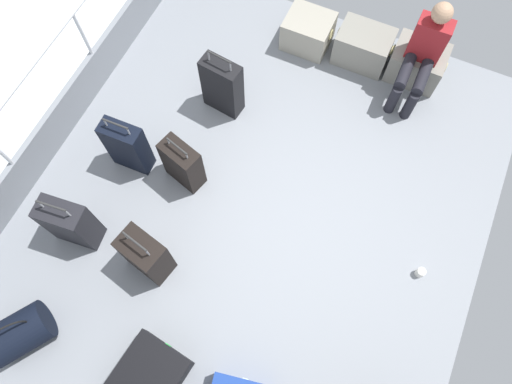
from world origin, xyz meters
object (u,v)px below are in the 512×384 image
at_px(cargo_crate_0, 308,31).
at_px(suitcase_6, 70,223).
at_px(suitcase_2, 146,255).
at_px(passenger_seated, 423,53).
at_px(paper_cup, 420,272).
at_px(duffel_bag, 20,333).
at_px(cargo_crate_2, 417,63).
at_px(suitcase_4, 222,86).
at_px(suitcase_3, 127,146).
at_px(suitcase_1, 183,164).
at_px(suitcase_5, 147,380).
at_px(cargo_crate_1, 363,47).

distance_m(cargo_crate_0, suitcase_6, 3.25).
xyz_separation_m(suitcase_2, suitcase_6, (-0.77, -0.03, 0.02)).
bearing_deg(passenger_seated, paper_cup, -69.48).
xyz_separation_m(cargo_crate_0, duffel_bag, (-1.03, -4.06, -0.00)).
relative_size(suitcase_6, paper_cup, 7.70).
relative_size(cargo_crate_2, duffel_bag, 0.97).
bearing_deg(suitcase_2, suitcase_4, 94.55).
bearing_deg(suitcase_3, passenger_seated, 42.02).
xyz_separation_m(passenger_seated, duffel_bag, (-2.28, -3.96, -0.39)).
distance_m(suitcase_1, suitcase_6, 1.16).
relative_size(cargo_crate_2, suitcase_5, 0.84).
bearing_deg(suitcase_2, cargo_crate_1, 72.16).
relative_size(suitcase_1, suitcase_4, 0.81).
xyz_separation_m(cargo_crate_0, suitcase_6, (-1.12, -3.05, 0.13)).
relative_size(suitcase_5, duffel_bag, 1.15).
bearing_deg(duffel_bag, suitcase_1, 74.23).
bearing_deg(duffel_bag, suitcase_6, 94.82).
distance_m(passenger_seated, suitcase_6, 3.79).
height_order(cargo_crate_0, suitcase_5, cargo_crate_0).
distance_m(cargo_crate_1, suitcase_1, 2.41).
xyz_separation_m(cargo_crate_2, paper_cup, (0.74, -2.16, -0.14)).
xyz_separation_m(passenger_seated, suitcase_5, (-1.11, -3.84, -0.45)).
bearing_deg(passenger_seated, cargo_crate_2, 90.00).
distance_m(passenger_seated, suitcase_1, 2.64).
distance_m(suitcase_4, paper_cup, 2.66).
xyz_separation_m(cargo_crate_0, suitcase_3, (-1.04, -2.16, 0.14)).
xyz_separation_m(suitcase_1, paper_cup, (2.46, 0.01, -0.24)).
distance_m(cargo_crate_1, cargo_crate_2, 0.61).
relative_size(suitcase_4, suitcase_5, 1.16).
bearing_deg(cargo_crate_0, suitcase_4, -113.26).
relative_size(passenger_seated, suitcase_4, 1.32).
distance_m(suitcase_4, duffel_bag, 2.96).
bearing_deg(duffel_bag, paper_cup, 33.34).
relative_size(suitcase_3, paper_cup, 7.66).
distance_m(cargo_crate_1, suitcase_6, 3.56).
bearing_deg(suitcase_5, duffel_bag, -174.06).
height_order(cargo_crate_2, passenger_seated, passenger_seated).
xyz_separation_m(suitcase_5, duffel_bag, (-1.17, -0.12, 0.06)).
xyz_separation_m(cargo_crate_1, paper_cup, (1.35, -2.12, -0.15)).
distance_m(suitcase_2, suitcase_5, 1.05).
distance_m(cargo_crate_1, suitcase_3, 2.77).
bearing_deg(cargo_crate_0, duffel_bag, -104.27).
xyz_separation_m(suitcase_4, suitcase_6, (-0.62, -1.89, -0.03)).
distance_m(cargo_crate_0, suitcase_4, 1.27).
bearing_deg(suitcase_6, duffel_bag, -85.18).
height_order(cargo_crate_2, suitcase_1, suitcase_1).
height_order(cargo_crate_0, duffel_bag, duffel_bag).
xyz_separation_m(cargo_crate_2, suitcase_4, (-1.74, -1.24, 0.15)).
xyz_separation_m(suitcase_2, paper_cup, (2.33, 0.95, -0.24)).
bearing_deg(suitcase_3, paper_cup, 1.54).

